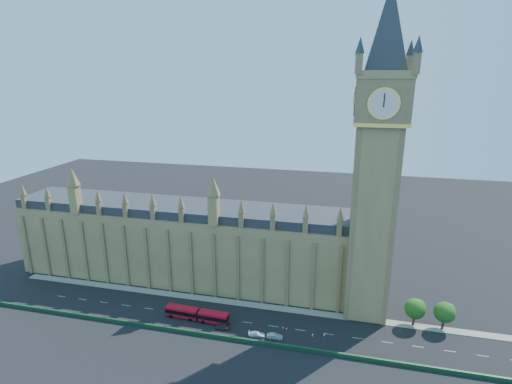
% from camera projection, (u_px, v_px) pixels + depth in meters
% --- Properties ---
extents(ground, '(400.00, 400.00, 0.00)m').
position_uv_depth(ground, '(234.00, 321.00, 119.72)').
color(ground, black).
rests_on(ground, ground).
extents(palace_westminster, '(120.00, 20.00, 28.00)m').
position_uv_depth(palace_westminster, '(183.00, 242.00, 141.85)').
color(palace_westminster, olive).
rests_on(palace_westminster, ground).
extents(elizabeth_tower, '(20.59, 20.59, 105.00)m').
position_uv_depth(elizabeth_tower, '(379.00, 137.00, 109.03)').
color(elizabeth_tower, olive).
rests_on(elizabeth_tower, ground).
extents(bridge_parapet, '(160.00, 0.60, 1.20)m').
position_uv_depth(bridge_parapet, '(225.00, 337.00, 111.15)').
color(bridge_parapet, '#1E4C2D').
rests_on(bridge_parapet, ground).
extents(kerb_north, '(160.00, 3.00, 0.16)m').
position_uv_depth(kerb_north, '(242.00, 304.00, 128.57)').
color(kerb_north, gray).
rests_on(kerb_north, ground).
extents(tree_east_near, '(6.00, 6.00, 8.50)m').
position_uv_depth(tree_east_near, '(416.00, 308.00, 116.06)').
color(tree_east_near, '#382619').
rests_on(tree_east_near, ground).
extents(tree_east_far, '(6.00, 6.00, 8.50)m').
position_uv_depth(tree_east_far, '(445.00, 312.00, 114.31)').
color(tree_east_far, '#382619').
rests_on(tree_east_far, ground).
extents(red_bus, '(19.83, 4.02, 3.35)m').
position_uv_depth(red_bus, '(197.00, 314.00, 119.77)').
color(red_bus, red).
rests_on(red_bus, ground).
extents(car_grey, '(4.15, 2.00, 1.37)m').
position_uv_depth(car_grey, '(223.00, 327.00, 115.60)').
color(car_grey, '#3C3E43').
rests_on(car_grey, ground).
extents(car_silver, '(4.59, 1.88, 1.48)m').
position_uv_depth(car_silver, '(275.00, 336.00, 111.41)').
color(car_silver, '#A6AAAE').
rests_on(car_silver, ground).
extents(car_white, '(5.00, 2.48, 1.40)m').
position_uv_depth(car_white, '(257.00, 334.00, 112.40)').
color(car_white, silver).
rests_on(car_white, ground).
extents(cone_a, '(0.53, 0.53, 0.69)m').
position_uv_depth(cone_a, '(287.00, 329.00, 115.38)').
color(cone_a, black).
rests_on(cone_a, ground).
extents(cone_b, '(0.48, 0.48, 0.63)m').
position_uv_depth(cone_b, '(283.00, 328.00, 115.96)').
color(cone_b, black).
rests_on(cone_b, ground).
extents(cone_c, '(0.50, 0.50, 0.78)m').
position_uv_depth(cone_c, '(313.00, 335.00, 112.60)').
color(cone_c, black).
rests_on(cone_c, ground).
extents(cone_d, '(0.53, 0.53, 0.72)m').
position_uv_depth(cone_d, '(324.00, 335.00, 112.71)').
color(cone_d, black).
rests_on(cone_d, ground).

